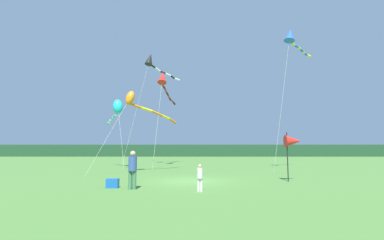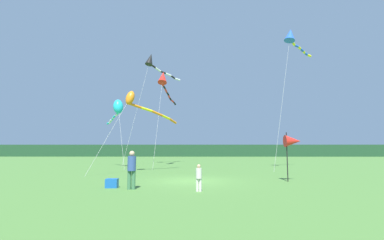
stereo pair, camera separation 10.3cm
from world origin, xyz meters
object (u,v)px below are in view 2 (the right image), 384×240
(cooler_box, at_px, (112,183))
(kite_orange, at_px, (138,103))
(person_adult, at_px, (132,168))
(person_child, at_px, (199,176))
(kite_red, at_px, (164,81))
(kite_blue, at_px, (291,37))
(banner_flag_pole, at_px, (293,141))
(kite_cyan, at_px, (118,108))
(kite_black, at_px, (153,62))

(cooler_box, relative_size, kite_orange, 0.09)
(person_adult, height_order, person_child, person_adult)
(kite_red, bearing_deg, person_child, -78.10)
(kite_orange, height_order, kite_blue, kite_blue)
(kite_orange, bearing_deg, kite_red, 80.97)
(person_adult, xyz_separation_m, kite_red, (-0.42, 16.08, 8.14))
(banner_flag_pole, bearing_deg, kite_orange, 150.96)
(kite_orange, xyz_separation_m, kite_blue, (13.15, 2.15, 6.28))
(person_child, relative_size, kite_cyan, 0.18)
(person_child, height_order, kite_blue, kite_blue)
(person_child, xyz_separation_m, kite_blue, (8.45, 11.44, 11.09))
(kite_cyan, bearing_deg, banner_flag_pole, -38.20)
(kite_black, bearing_deg, banner_flag_pole, -53.70)
(kite_red, height_order, kite_blue, kite_blue)
(kite_cyan, bearing_deg, kite_blue, -8.92)
(banner_flag_pole, height_order, kite_black, kite_black)
(cooler_box, relative_size, kite_black, 0.04)
(person_child, distance_m, kite_blue, 18.03)
(person_adult, relative_size, banner_flag_pole, 0.63)
(kite_red, bearing_deg, banner_flag_pole, -55.50)
(banner_flag_pole, distance_m, kite_red, 17.25)
(banner_flag_pole, height_order, kite_cyan, kite_cyan)
(kite_cyan, distance_m, kite_black, 7.48)
(kite_red, xyz_separation_m, kite_blue, (11.97, -5.26, 2.63))
(kite_orange, bearing_deg, kite_cyan, 122.34)
(person_adult, xyz_separation_m, banner_flag_pole, (8.55, 3.04, 1.28))
(banner_flag_pole, height_order, kite_blue, kite_blue)
(kite_orange, relative_size, kite_black, 0.51)
(banner_flag_pole, distance_m, kite_orange, 12.04)
(kite_orange, bearing_deg, person_child, -63.17)
(person_child, distance_m, cooler_box, 4.31)
(person_adult, height_order, banner_flag_pole, banner_flag_pole)
(banner_flag_pole, distance_m, kite_blue, 12.63)
(cooler_box, bearing_deg, kite_black, 92.70)
(person_child, xyz_separation_m, cooler_box, (-4.14, 1.09, -0.44))
(kite_orange, bearing_deg, cooler_box, -86.14)
(cooler_box, bearing_deg, kite_blue, 39.40)
(cooler_box, distance_m, kite_orange, 9.74)
(cooler_box, xyz_separation_m, kite_orange, (-0.55, 8.19, 5.25))
(kite_cyan, bearing_deg, kite_red, 33.39)
(kite_black, bearing_deg, person_adult, -83.91)
(person_child, xyz_separation_m, kite_orange, (-4.70, 9.28, 4.81))
(kite_red, bearing_deg, kite_orange, -99.03)
(kite_red, bearing_deg, kite_blue, -23.72)
(cooler_box, height_order, kite_cyan, kite_cyan)
(kite_cyan, bearing_deg, kite_orange, -57.66)
(cooler_box, distance_m, banner_flag_pole, 10.14)
(kite_red, height_order, kite_black, kite_black)
(cooler_box, distance_m, kite_red, 17.98)
(person_adult, relative_size, kite_black, 0.14)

